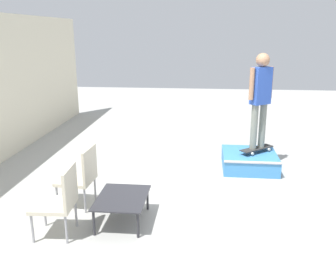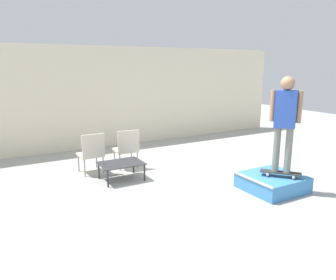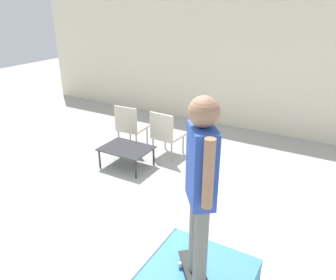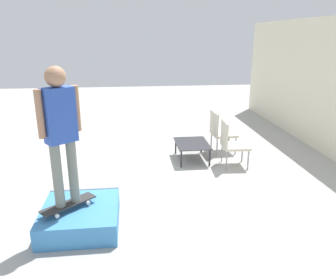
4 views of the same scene
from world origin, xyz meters
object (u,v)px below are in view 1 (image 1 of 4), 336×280
(coffee_table, at_px, (122,199))
(patio_chair_left, at_px, (60,199))
(skate_ramp_box, at_px, (249,161))
(skateboard_on_ramp, at_px, (257,149))
(person_skater, at_px, (261,93))
(patio_chair_right, at_px, (81,175))

(coffee_table, bearing_deg, patio_chair_left, 120.75)
(skate_ramp_box, xyz_separation_m, skateboard_on_ramp, (0.06, -0.14, 0.24))
(skate_ramp_box, height_order, coffee_table, coffee_table)
(person_skater, height_order, patio_chair_right, person_skater)
(coffee_table, bearing_deg, person_skater, -41.40)
(skateboard_on_ramp, height_order, patio_chair_right, patio_chair_right)
(skate_ramp_box, distance_m, person_skater, 1.36)
(skate_ramp_box, xyz_separation_m, person_skater, (0.06, -0.14, 1.35))
(patio_chair_right, bearing_deg, patio_chair_left, 3.43)
(coffee_table, xyz_separation_m, patio_chair_left, (-0.43, 0.72, 0.18))
(person_skater, bearing_deg, patio_chair_right, 178.38)
(person_skater, bearing_deg, coffee_table, -168.13)
(coffee_table, bearing_deg, patio_chair_right, 59.28)
(skateboard_on_ramp, distance_m, coffee_table, 3.29)
(skate_ramp_box, distance_m, patio_chair_left, 3.98)
(patio_chair_left, height_order, patio_chair_right, same)
(person_skater, bearing_deg, patio_chair_left, -171.74)
(patio_chair_right, bearing_deg, person_skater, 128.54)
(patio_chair_left, xyz_separation_m, patio_chair_right, (0.86, 0.00, 0.00))
(skate_ramp_box, relative_size, patio_chair_right, 1.18)
(skate_ramp_box, bearing_deg, patio_chair_right, 125.61)
(coffee_table, relative_size, patio_chair_left, 0.97)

